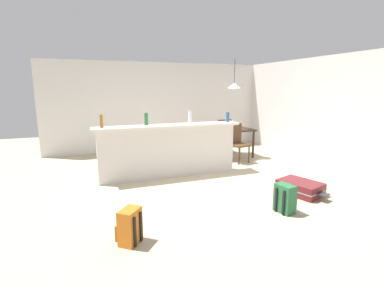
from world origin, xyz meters
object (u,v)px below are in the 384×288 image
(bottle_clear, at_px, (190,117))
(backpack_green, at_px, (285,199))
(bottle_amber, at_px, (101,121))
(dining_chair_near_partition, at_px, (237,141))
(pendant_lamp, at_px, (234,85))
(dining_table, at_px, (230,132))
(bottle_green, at_px, (146,119))
(dining_chair_far_side, at_px, (223,134))
(bottle_blue, at_px, (228,117))
(suitcase_flat_maroon, at_px, (300,188))
(backpack_orange, at_px, (130,227))

(bottle_clear, bearing_deg, backpack_green, -73.84)
(bottle_amber, height_order, dining_chair_near_partition, bottle_amber)
(bottle_amber, bearing_deg, pendant_lamp, 17.74)
(bottle_amber, distance_m, dining_table, 3.47)
(bottle_green, bearing_deg, backpack_green, -57.13)
(backpack_green, bearing_deg, dining_chair_far_side, 76.23)
(bottle_blue, height_order, dining_chair_near_partition, bottle_blue)
(bottle_green, height_order, suitcase_flat_maroon, bottle_green)
(bottle_green, bearing_deg, dining_table, 22.40)
(bottle_clear, bearing_deg, bottle_green, 172.54)
(bottle_amber, distance_m, bottle_blue, 2.58)
(backpack_green, bearing_deg, dining_chair_near_partition, 74.13)
(bottle_blue, height_order, backpack_orange, bottle_blue)
(bottle_green, xyz_separation_m, dining_table, (2.41, 0.99, -0.54))
(bottle_amber, relative_size, bottle_green, 1.00)
(bottle_amber, bearing_deg, dining_chair_far_side, 26.40)
(bottle_blue, height_order, dining_chair_far_side, bottle_blue)
(bottle_blue, relative_size, dining_chair_near_partition, 0.23)
(bottle_amber, relative_size, backpack_green, 0.58)
(suitcase_flat_maroon, xyz_separation_m, backpack_orange, (-2.98, -0.56, 0.09))
(dining_table, height_order, backpack_orange, dining_table)
(dining_chair_far_side, bearing_deg, bottle_blue, -114.04)
(bottle_amber, bearing_deg, backpack_orange, -87.24)
(bottle_amber, relative_size, pendant_lamp, 0.32)
(backpack_green, bearing_deg, dining_table, 75.15)
(dining_chair_near_partition, xyz_separation_m, dining_chair_far_side, (0.16, 1.11, 0.00))
(bottle_green, bearing_deg, pendant_lamp, 21.51)
(bottle_blue, xyz_separation_m, dining_table, (0.68, 1.11, -0.53))
(bottle_amber, height_order, suitcase_flat_maroon, bottle_amber)
(bottle_green, relative_size, suitcase_flat_maroon, 0.27)
(bottle_green, distance_m, bottle_blue, 1.73)
(suitcase_flat_maroon, relative_size, backpack_green, 2.12)
(dining_table, bearing_deg, dining_chair_near_partition, -99.34)
(bottle_blue, bearing_deg, suitcase_flat_maroon, -73.40)
(pendant_lamp, bearing_deg, backpack_orange, -133.49)
(bottle_amber, height_order, backpack_green, bottle_amber)
(dining_chair_far_side, relative_size, suitcase_flat_maroon, 1.05)
(bottle_green, height_order, pendant_lamp, pendant_lamp)
(dining_chair_near_partition, distance_m, pendant_lamp, 1.43)
(dining_chair_near_partition, relative_size, backpack_orange, 2.21)
(dining_chair_near_partition, height_order, backpack_orange, dining_chair_near_partition)
(bottle_amber, bearing_deg, dining_table, 18.36)
(bottle_green, distance_m, suitcase_flat_maroon, 3.10)
(bottle_amber, height_order, bottle_green, same)
(bottle_blue, xyz_separation_m, pendant_lamp, (0.74, 1.09, 0.67))
(bottle_clear, xyz_separation_m, backpack_orange, (-1.61, -2.29, -1.00))
(bottle_green, relative_size, dining_chair_near_partition, 0.26)
(bottle_clear, distance_m, dining_chair_far_side, 2.42)
(dining_table, distance_m, backpack_green, 3.49)
(dining_chair_near_partition, distance_m, dining_chair_far_side, 1.12)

